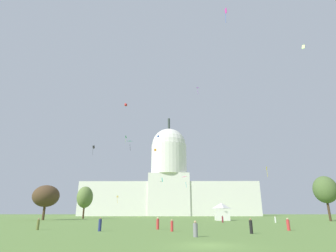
{
  "coord_description": "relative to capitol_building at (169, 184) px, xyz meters",
  "views": [
    {
      "loc": [
        -2.81,
        -22.0,
        2.36
      ],
      "look_at": [
        -3.95,
        83.21,
        36.54
      ],
      "focal_mm": 28.57,
      "sensor_mm": 36.0,
      "label": 1
    }
  ],
  "objects": [
    {
      "name": "ground_plane",
      "position": [
        4.31,
        -182.93,
        -22.78
      ],
      "size": [
        800.0,
        800.0,
        0.0
      ],
      "primitive_type": "plane",
      "color": "olive"
    },
    {
      "name": "capitol_building",
      "position": [
        0.0,
        0.0,
        0.0
      ],
      "size": [
        129.47,
        27.24,
        75.22
      ],
      "color": "silver",
      "rests_on": "ground_plane"
    },
    {
      "name": "event_tent",
      "position": [
        17.64,
        -115.67,
        -20.15
      ],
      "size": [
        4.63,
        6.08,
        5.32
      ],
      "rotation": [
        0.0,
        0.0,
        -0.04
      ],
      "color": "white",
      "rests_on": "ground_plane"
    },
    {
      "name": "tree_west_far",
      "position": [
        -41.33,
        -111.04,
        -15.03
      ],
      "size": [
        11.54,
        11.69,
        11.41
      ],
      "color": "#4C3823",
      "rests_on": "ground_plane"
    },
    {
      "name": "tree_west_near",
      "position": [
        -34.41,
        -90.33,
        -14.31
      ],
      "size": [
        6.92,
        7.78,
        12.86
      ],
      "color": "#42301E",
      "rests_on": "ground_plane"
    },
    {
      "name": "tree_east_far",
      "position": [
        47.82,
        -122.33,
        -13.86
      ],
      "size": [
        7.89,
        7.63,
        12.94
      ],
      "color": "#42301E",
      "rests_on": "ground_plane"
    },
    {
      "name": "person_red_lawn_far_left",
      "position": [
        -0.48,
        -162.77,
        -21.99
      ],
      "size": [
        0.56,
        0.56,
        1.72
      ],
      "rotation": [
        0.0,
        0.0,
        3.77
      ],
      "color": "red",
      "rests_on": "ground_plane"
    },
    {
      "name": "person_maroon_mid_right",
      "position": [
        14.57,
        -133.1,
        -22.02
      ],
      "size": [
        0.52,
        0.52,
        1.65
      ],
      "rotation": [
        0.0,
        0.0,
        4.26
      ],
      "color": "maroon",
      "rests_on": "ground_plane"
    },
    {
      "name": "person_black_edge_west",
      "position": [
        10.94,
        -171.19,
        -21.98
      ],
      "size": [
        0.4,
        0.4,
        1.73
      ],
      "rotation": [
        0.0,
        0.0,
        3.09
      ],
      "color": "black",
      "rests_on": "ground_plane"
    },
    {
      "name": "person_navy_mid_left",
      "position": [
        -8.02,
        -167.01,
        -21.98
      ],
      "size": [
        0.51,
        0.51,
        1.74
      ],
      "rotation": [
        0.0,
        0.0,
        3.44
      ],
      "color": "navy",
      "rests_on": "ground_plane"
    },
    {
      "name": "person_grey_front_left",
      "position": [
        3.98,
        -175.76,
        -22.08
      ],
      "size": [
        0.67,
        0.67,
        1.58
      ],
      "rotation": [
        0.0,
        0.0,
        5.57
      ],
      "color": "gray",
      "rests_on": "ground_plane"
    },
    {
      "name": "person_red_lawn_far_right",
      "position": [
        1.62,
        -167.25,
        -22.08
      ],
      "size": [
        0.39,
        0.39,
        1.51
      ],
      "rotation": [
        0.0,
        0.0,
        0.07
      ],
      "color": "red",
      "rests_on": "ground_plane"
    },
    {
      "name": "person_red_edge_east",
      "position": [
        17.77,
        -165.27,
        -22.03
      ],
      "size": [
        0.56,
        0.56,
        1.66
      ],
      "rotation": [
        0.0,
        0.0,
        4.34
      ],
      "color": "red",
      "rests_on": "ground_plane"
    },
    {
      "name": "person_white_back_center",
      "position": [
        27.08,
        -135.37,
        -22.04
      ],
      "size": [
        0.43,
        0.43,
        1.59
      ],
      "rotation": [
        0.0,
        0.0,
        6.0
      ],
      "color": "silver",
      "rests_on": "ground_plane"
    },
    {
      "name": "person_olive_deep_crowd",
      "position": [
        -17.74,
        -164.06,
        -22.05
      ],
      "size": [
        0.42,
        0.42,
        1.59
      ],
      "rotation": [
        0.0,
        0.0,
        6.2
      ],
      "color": "olive",
      "rests_on": "ground_plane"
    },
    {
      "name": "kite_pink_low",
      "position": [
        5.2,
        -142.28,
        -12.83
      ],
      "size": [
        1.62,
        1.88,
        2.29
      ],
      "rotation": [
        0.0,
        0.0,
        2.15
      ],
      "color": "pink"
    },
    {
      "name": "kite_blue_high",
      "position": [
        -7.18,
        -28.35,
        29.49
      ],
      "size": [
        1.43,
        1.43,
        4.49
      ],
      "rotation": [
        0.0,
        0.0,
        5.53
      ],
      "color": "blue"
    },
    {
      "name": "kite_turquoise_low",
      "position": [
        -1.27,
        -119.31,
        -10.49
      ],
      "size": [
        0.49,
        0.59,
        1.3
      ],
      "rotation": [
        0.0,
        0.0,
        4.23
      ],
      "color": "teal"
    },
    {
      "name": "kite_lime_high",
      "position": [
        37.85,
        -141.81,
        22.77
      ],
      "size": [
        0.81,
        0.48,
        1.22
      ],
      "rotation": [
        0.0,
        0.0,
        1.7
      ],
      "color": "#8CD133"
    },
    {
      "name": "kite_green_high",
      "position": [
        -25.2,
        -52.37,
        21.97
      ],
      "size": [
        0.77,
        0.95,
        4.98
      ],
      "rotation": [
        0.0,
        0.0,
        0.34
      ],
      "color": "green"
    },
    {
      "name": "kite_violet_high",
      "position": [
        12.73,
        -103.37,
        28.74
      ],
      "size": [
        1.12,
        0.69,
        2.77
      ],
      "rotation": [
        0.0,
        0.0,
        3.23
      ],
      "color": "purple"
    },
    {
      "name": "kite_red_high",
      "position": [
        -22.16,
        -74.92,
        33.64
      ],
      "size": [
        1.52,
        1.54,
        3.09
      ],
      "rotation": [
        0.0,
        0.0,
        2.52
      ],
      "color": "red"
    },
    {
      "name": "kite_yellow_low",
      "position": [
        30.17,
        -124.74,
        -8.11
      ],
      "size": [
        0.51,
        0.67,
        3.07
      ],
      "rotation": [
        0.0,
        0.0,
        3.36
      ],
      "color": "yellow"
    },
    {
      "name": "kite_black_mid",
      "position": [
        -31.46,
        -94.3,
        5.88
      ],
      "size": [
        1.21,
        0.56,
        4.24
      ],
      "rotation": [
        0.0,
        0.0,
        5.09
      ],
      "color": "black"
    },
    {
      "name": "kite_magenta_high",
      "position": [
        13.65,
        -156.9,
        21.36
      ],
      "size": [
        0.42,
        0.64,
        3.88
      ],
      "rotation": [
        0.0,
        0.0,
        1.11
      ],
      "color": "#D1339E"
    },
    {
      "name": "kite_cyan_mid",
      "position": [
        -11.94,
        -120.32,
        1.59
      ],
      "size": [
        1.73,
        0.84,
        3.04
      ],
      "rotation": [
        0.0,
        0.0,
        0.16
      ],
      "color": "#33BCDB"
    },
    {
      "name": "kite_white_low",
      "position": [
        -2.81,
        -100.05,
        -9.33
      ],
      "size": [
        1.19,
        1.77,
        2.49
      ],
      "rotation": [
        0.0,
        0.0,
        5.05
      ],
      "color": "white"
    },
    {
      "name": "kite_orange_mid",
      "position": [
        -6.25,
        -75.1,
        9.24
      ],
      "size": [
        0.97,
        0.98,
        0.96
      ],
      "rotation": [
        0.0,
        0.0,
        3.14
      ],
      "color": "orange"
    },
    {
      "name": "kite_gold_low",
      "position": [
        -21.4,
        -87.19,
        -13.96
      ],
      "size": [
        0.67,
        0.64,
        3.09
      ],
      "rotation": [
        0.0,
        0.0,
        4.73
      ],
      "color": "gold"
    }
  ]
}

